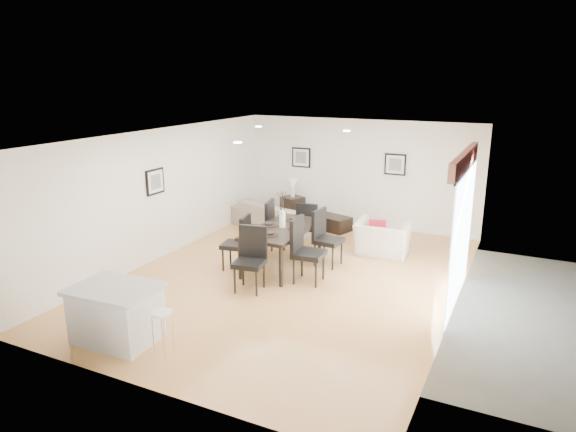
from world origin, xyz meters
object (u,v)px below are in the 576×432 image
at_px(dining_chair_wnear, 240,239).
at_px(dining_chair_wfar, 264,224).
at_px(armchair, 383,238).
at_px(side_table, 293,209).
at_px(dining_chair_efar, 324,234).
at_px(dining_table, 282,231).
at_px(dining_chair_foot, 308,223).
at_px(sofa, 275,216).
at_px(coffee_table, 332,223).
at_px(bar_stool, 162,318).
at_px(dining_chair_enear, 304,247).
at_px(dining_chair_head, 251,255).
at_px(kitchen_island, 117,313).

xyz_separation_m(dining_chair_wnear, dining_chair_wfar, (0.01, 0.99, 0.05)).
bearing_deg(armchair, side_table, -32.61).
bearing_deg(dining_chair_efar, armchair, -33.58).
height_order(dining_table, dining_chair_wnear, dining_chair_wnear).
xyz_separation_m(dining_chair_efar, dining_chair_foot, (-0.68, 0.73, -0.04)).
bearing_deg(sofa, coffee_table, -139.10).
distance_m(coffee_table, bar_stool, 6.55).
height_order(dining_chair_efar, dining_chair_foot, dining_chair_efar).
relative_size(sofa, dining_chair_foot, 2.17).
bearing_deg(dining_chair_enear, dining_chair_wnear, 85.33).
bearing_deg(coffee_table, dining_chair_wfar, -88.81).
relative_size(armchair, dining_chair_efar, 0.98).
relative_size(sofa, dining_chair_wfar, 1.94).
xyz_separation_m(sofa, dining_chair_wnear, (0.62, -2.74, 0.28)).
xyz_separation_m(dining_chair_head, coffee_table, (-0.00, 4.06, -0.47)).
height_order(dining_chair_enear, dining_chair_foot, dining_chair_enear).
bearing_deg(dining_chair_foot, dining_chair_efar, 123.10).
height_order(dining_chair_enear, coffee_table, dining_chair_enear).
bearing_deg(coffee_table, dining_chair_head, -72.57).
xyz_separation_m(dining_chair_wnear, dining_chair_head, (0.68, -0.74, 0.03)).
distance_m(armchair, dining_chair_head, 3.28).
xyz_separation_m(coffee_table, kitchen_island, (-0.81, -6.54, 0.25)).
distance_m(armchair, dining_table, 2.31).
xyz_separation_m(dining_chair_wnear, side_table, (-0.58, 3.66, -0.29)).
bearing_deg(dining_chair_head, bar_stool, -99.29).
distance_m(dining_chair_enear, dining_chair_efar, 1.01).
distance_m(dining_chair_wnear, dining_chair_foot, 1.85).
relative_size(side_table, bar_stool, 1.04).
height_order(dining_chair_head, dining_chair_foot, dining_chair_head).
xyz_separation_m(armchair, dining_chair_enear, (-0.92, -2.12, 0.32)).
relative_size(dining_chair_wnear, bar_stool, 1.77).
bearing_deg(dining_chair_head, dining_chair_wnear, 122.91).
distance_m(dining_chair_enear, dining_chair_foot, 1.86).
relative_size(sofa, side_table, 3.57).
relative_size(dining_chair_efar, kitchen_island, 0.92).
height_order(armchair, dining_chair_enear, dining_chair_enear).
bearing_deg(kitchen_island, dining_chair_foot, 77.17).
bearing_deg(dining_table, dining_chair_enear, -36.21).
distance_m(dining_chair_wnear, dining_chair_head, 1.01).
bearing_deg(bar_stool, dining_chair_foot, 89.78).
xyz_separation_m(armchair, bar_stool, (-1.61, -5.32, 0.17)).
xyz_separation_m(armchair, dining_chair_foot, (-1.59, -0.39, 0.23)).
bearing_deg(sofa, dining_table, 137.62).
distance_m(dining_table, dining_chair_efar, 0.87).
distance_m(armchair, dining_chair_foot, 1.65).
height_order(dining_chair_wnear, side_table, dining_chair_wnear).
relative_size(armchair, dining_chair_wfar, 0.94).
xyz_separation_m(dining_chair_wfar, dining_chair_foot, (0.71, 0.71, -0.07)).
bearing_deg(dining_chair_enear, bar_stool, 164.14).
distance_m(side_table, bar_stool, 7.01).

